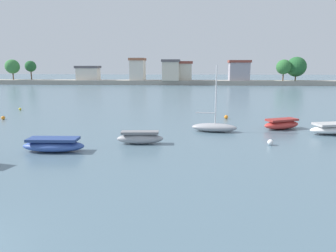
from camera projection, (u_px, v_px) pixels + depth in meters
The scene contains 9 objects.
moored_boat_3 at pixel (54, 145), 19.45m from camera, with size 3.97×1.59×0.88m.
moored_boat_4 at pixel (140, 138), 21.40m from camera, with size 3.28×1.20×0.89m.
moored_boat_5 at pixel (214, 127), 25.39m from camera, with size 3.81×1.69×5.40m.
moored_boat_6 at pixel (282, 124), 26.46m from camera, with size 3.62×2.54×0.89m.
mooring_buoy_0 at pixel (270, 142), 21.05m from camera, with size 0.40×0.40×0.40m, color white.
mooring_buoy_1 at pixel (20, 109), 37.73m from camera, with size 0.32×0.32×0.32m, color yellow.
mooring_buoy_2 at pixel (226, 117), 31.55m from camera, with size 0.40×0.40×0.40m, color orange.
mooring_buoy_3 at pixel (3, 118), 31.16m from camera, with size 0.37×0.37×0.37m, color orange.
distant_shoreline at pixel (172, 75), 90.47m from camera, with size 118.51×7.30×7.96m.
Camera 1 is at (7.47, -6.83, 5.31)m, focal length 32.96 mm.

